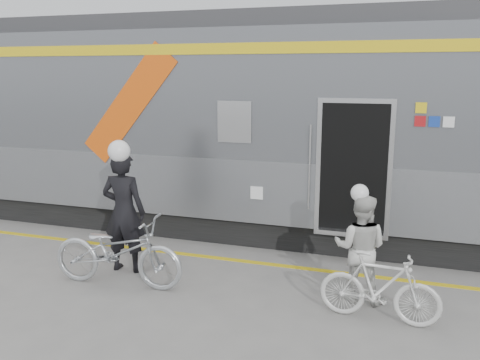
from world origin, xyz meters
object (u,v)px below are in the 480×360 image
at_px(bicycle_left, 118,251).
at_px(woman, 360,248).
at_px(bicycle_right, 380,287).
at_px(man, 124,212).

height_order(bicycle_left, woman, woman).
distance_m(bicycle_left, woman, 3.45).
bearing_deg(bicycle_right, bicycle_left, 94.88).
height_order(man, bicycle_right, man).
relative_size(man, bicycle_right, 1.27).
bearing_deg(bicycle_right, man, 86.77).
distance_m(bicycle_left, bicycle_right, 3.69).
relative_size(man, bicycle_left, 0.95).
relative_size(man, woman, 1.28).
distance_m(man, woman, 3.59).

